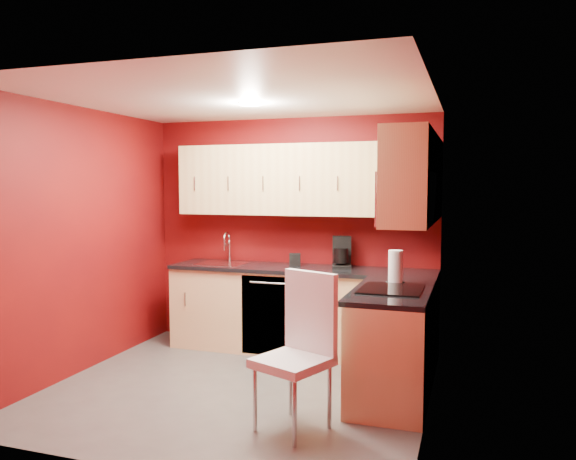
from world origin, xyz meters
The scene contains 21 objects.
floor centered at (0.00, 0.00, 0.00)m, with size 3.20×3.20×0.00m, color #4F4C49.
ceiling centered at (0.00, 0.00, 2.50)m, with size 3.20×3.20×0.00m, color white.
wall_back centered at (0.00, 1.50, 1.25)m, with size 3.20×3.20×0.00m, color #680A09.
wall_front centered at (0.00, -1.50, 1.25)m, with size 3.20×3.20×0.00m, color #680A09.
wall_left centered at (-1.60, 0.00, 1.25)m, with size 3.00×3.00×0.00m, color #680A09.
wall_right centered at (1.60, 0.00, 1.25)m, with size 3.00×3.00×0.00m, color #680A09.
base_cabinets_back centered at (0.20, 1.20, 0.43)m, with size 2.80×0.60×0.87m, color #E1B280.
base_cabinets_right centered at (1.30, 0.25, 0.43)m, with size 0.60×1.30×0.87m, color #E1B280.
countertop_back centered at (0.20, 1.19, 0.89)m, with size 2.80×0.63×0.04m, color black.
countertop_right centered at (1.29, 0.23, 0.89)m, with size 0.63×1.27×0.04m, color black.
upper_cabinets_back centered at (0.20, 1.32, 1.83)m, with size 2.80×0.35×0.75m, color #DBC07C.
upper_cabinets_right centered at (1.42, 0.44, 1.89)m, with size 0.35×1.55×0.75m.
microwave centered at (1.39, 0.20, 1.66)m, with size 0.42×0.76×0.42m.
cooktop centered at (1.28, 0.20, 0.92)m, with size 0.50×0.55×0.01m, color black.
sink centered at (-0.70, 1.20, 0.94)m, with size 0.52×0.42×0.35m.
dishwasher_front centered at (-0.05, 0.91, 0.43)m, with size 0.60×0.02×0.82m, color black.
downlight centered at (0.00, 0.30, 2.48)m, with size 0.20×0.20×0.01m, color white.
coffee_maker centered at (0.62, 1.30, 1.07)m, with size 0.19×0.26×0.32m, color black, non-canonical shape.
napkin_holder centered at (0.11, 1.29, 0.97)m, with size 0.12×0.12×0.13m, color black, non-canonical shape.
paper_towel centered at (1.27, 0.53, 1.06)m, with size 0.17×0.17×0.29m, color silver, non-canonical shape.
dining_chair centered at (0.70, -0.64, 0.57)m, with size 0.46×0.48×1.13m, color silver, non-canonical shape.
Camera 1 is at (1.91, -4.38, 1.76)m, focal length 35.00 mm.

